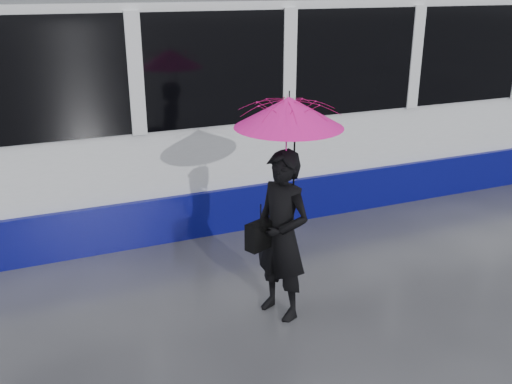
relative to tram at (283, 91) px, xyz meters
name	(u,v)px	position (x,y,z in m)	size (l,w,h in m)	color
ground	(218,282)	(-1.98, -2.50, -1.64)	(90.00, 90.00, 0.00)	#2B2A2F
rails	(164,206)	(-1.98, 0.00, -1.63)	(34.00, 1.51, 0.02)	#3F3D38
tram	(283,91)	(0.00, 0.00, 0.00)	(26.00, 2.56, 3.35)	white
woman	(282,236)	(-1.59, -3.36, -0.77)	(0.63, 0.42, 1.74)	black
umbrella	(289,133)	(-1.54, -3.36, 0.27)	(1.34, 1.34, 1.17)	#EC1376
handbag	(261,235)	(-1.81, -3.34, -0.73)	(0.34, 0.25, 0.45)	black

